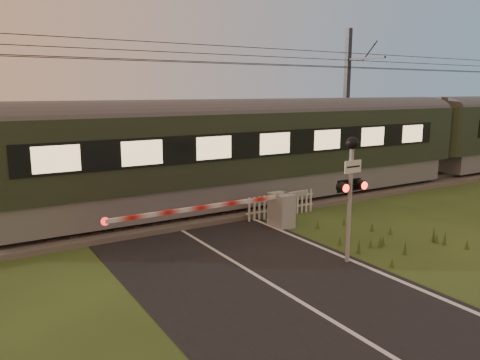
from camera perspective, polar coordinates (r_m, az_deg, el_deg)
ground at (r=11.50m, az=3.16°, el=-12.28°), size 160.00×160.00×0.00m
road at (r=11.33m, az=3.92°, el=-12.60°), size 6.00×140.00×0.03m
track_bed at (r=16.94m, az=-9.46°, el=-4.53°), size 140.00×3.40×0.39m
overhead_wires at (r=16.39m, az=-10.09°, el=14.92°), size 120.00×0.62×0.62m
train at (r=25.67m, az=22.09°, el=4.94°), size 41.68×2.87×3.88m
boom_gate at (r=15.61m, az=4.08°, el=-3.58°), size 7.04×0.87×1.16m
crossing_signal at (r=12.41m, az=13.36°, el=0.33°), size 0.86×0.35×3.36m
picket_fence at (r=17.06m, az=5.05°, el=-3.02°), size 2.98×0.07×0.87m
catenary_mast at (r=24.32m, az=12.93°, el=9.12°), size 0.24×2.47×7.51m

